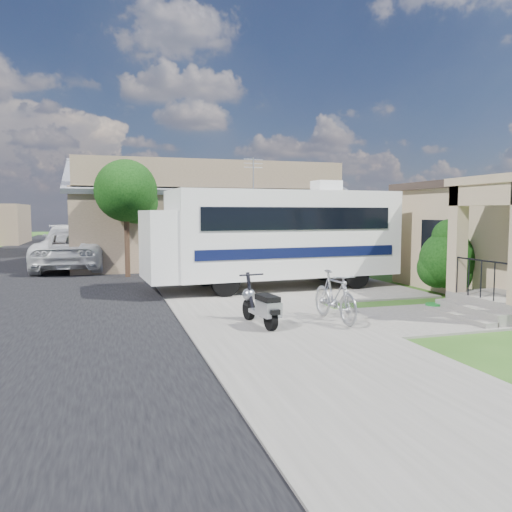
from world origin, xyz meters
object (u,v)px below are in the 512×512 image
object	(u,v)px
van	(67,241)
bicycle	(335,299)
shrub	(449,257)
garden_hose	(433,308)
scooter	(262,306)
pickup_truck	(74,250)
motorhome	(274,234)

from	to	relation	value
van	bicycle	bearing A→B (deg)	-73.82
shrub	bicycle	size ratio (longest dim) A/B	1.22
bicycle	garden_hose	bearing A→B (deg)	7.29
bicycle	scooter	bearing A→B (deg)	174.91
scooter	shrub	bearing A→B (deg)	12.36
pickup_truck	van	world-z (taller)	van
scooter	van	bearing A→B (deg)	97.38
shrub	scooter	size ratio (longest dim) A/B	1.40
garden_hose	van	bearing A→B (deg)	117.05
motorhome	scooter	world-z (taller)	motorhome
shrub	pickup_truck	world-z (taller)	shrub
motorhome	bicycle	bearing A→B (deg)	-97.89
motorhome	scooter	bearing A→B (deg)	-115.52
pickup_truck	van	bearing A→B (deg)	-78.86
motorhome	van	xyz separation A→B (m)	(-7.51, 15.22, -0.91)
garden_hose	motorhome	bearing A→B (deg)	119.44
scooter	pickup_truck	world-z (taller)	pickup_truck
pickup_truck	garden_hose	xyz separation A→B (m)	(9.39, -12.76, -0.77)
van	garden_hose	size ratio (longest dim) A/B	15.71
bicycle	van	distance (m)	21.77
motorhome	shrub	distance (m)	5.45
van	garden_hose	world-z (taller)	van
motorhome	garden_hose	world-z (taller)	motorhome
bicycle	garden_hose	size ratio (longest dim) A/B	4.80
bicycle	garden_hose	distance (m)	3.16
scooter	garden_hose	distance (m)	4.84
motorhome	scooter	distance (m)	5.86
motorhome	shrub	xyz separation A→B (m)	(4.57, -2.91, -0.62)
scooter	garden_hose	size ratio (longest dim) A/B	4.19
van	shrub	bearing A→B (deg)	-59.27
bicycle	van	bearing A→B (deg)	105.63
shrub	garden_hose	distance (m)	2.87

